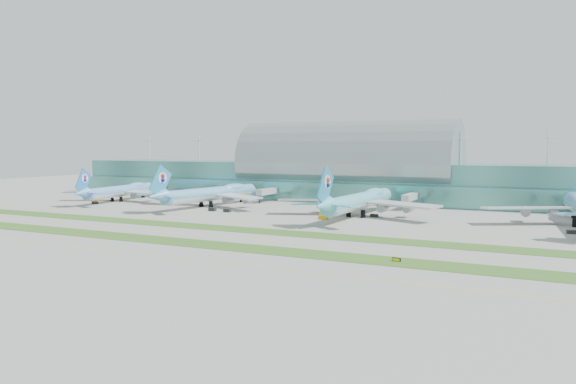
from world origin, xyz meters
The scene contains 19 objects.
ground centered at (0.00, 0.00, 0.00)m, with size 700.00×700.00×0.00m, color gray.
terminal centered at (0.01, 128.79, 14.23)m, with size 340.00×69.10×36.00m.
grass_strip_near centered at (0.00, -28.00, 0.04)m, with size 420.00×12.00×0.08m, color #2D591E.
grass_strip_far centered at (0.00, 2.00, 0.04)m, with size 420.00×12.00×0.08m, color #2D591E.
taxiline_a centered at (0.00, -48.00, 0.01)m, with size 420.00×0.35×0.01m, color yellow.
taxiline_b centered at (0.00, -14.00, 0.01)m, with size 420.00×0.35×0.01m, color yellow.
taxiline_c centered at (0.00, 18.00, 0.01)m, with size 420.00×0.35×0.01m, color yellow.
taxiline_d centered at (0.00, 40.00, 0.01)m, with size 420.00×0.35×0.01m, color yellow.
airliner_a centered at (-103.11, 63.23, 5.78)m, with size 59.37×67.97×18.74m.
airliner_b centered at (-44.69, 62.43, 6.47)m, with size 66.74×76.23×20.98m.
airliner_c centered at (32.22, 56.86, 6.77)m, with size 70.22×79.62×21.93m.
gse_a centered at (-111.37, 53.10, 0.80)m, with size 3.24×1.77×1.60m, color orange.
gse_b centered at (-103.44, 45.21, 0.64)m, with size 2.89×1.64×1.29m, color black.
gse_c centered at (-33.00, 45.38, 0.72)m, with size 3.26×1.94×1.45m, color black.
gse_d centered at (-24.82, 44.79, 0.73)m, with size 3.10×1.91×1.46m, color black.
gse_e centered at (22.77, 40.60, 0.81)m, with size 3.94×1.72×1.63m, color #DD9C0D.
gse_f centered at (38.61, 56.32, 0.63)m, with size 3.18×1.55×1.25m, color black.
gse_g centered at (110.38, 42.29, 0.62)m, with size 2.91×1.70×1.23m, color black.
taxiway_sign_east centered at (71.09, -27.68, 0.50)m, with size 2.37×0.85×1.01m.
Camera 1 is at (108.05, -162.75, 28.29)m, focal length 35.00 mm.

